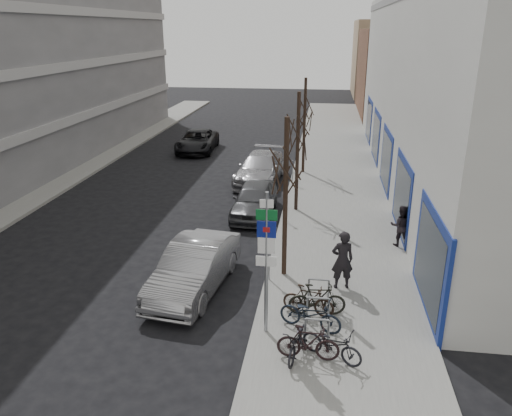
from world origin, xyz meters
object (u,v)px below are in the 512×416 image
(parked_car_back, at_px, (260,168))
(lane_car, at_px, (197,141))
(bike_mid_inner, at_px, (317,299))
(tree_mid, at_px, (298,124))
(tree_far, at_px, (305,103))
(parked_car_mid, at_px, (254,199))
(meter_back, at_px, (292,170))
(tree_near, at_px, (286,161))
(bike_mid_curb, at_px, (311,311))
(meter_mid, at_px, (284,204))
(bike_near_right, at_px, (308,342))
(bike_rack, at_px, (318,307))
(pedestrian_near, at_px, (342,260))
(bike_far_inner, at_px, (308,300))
(bike_near_left, at_px, (298,338))
(bike_far_curb, at_px, (332,341))
(pedestrian_far, at_px, (401,225))
(meter_front, at_px, (269,259))
(parked_car_front, at_px, (194,267))
(highway_sign_pole, at_px, (266,255))

(parked_car_back, bearing_deg, lane_car, 133.11)
(bike_mid_inner, xyz_separation_m, parked_car_back, (-3.43, 13.57, 0.12))
(tree_mid, distance_m, tree_far, 6.50)
(tree_mid, xyz_separation_m, parked_car_mid, (-1.85, -0.61, -3.36))
(meter_back, bearing_deg, tree_near, -87.55)
(tree_far, distance_m, bike_mid_curb, 16.60)
(meter_mid, distance_m, bike_near_right, 9.70)
(meter_back, xyz_separation_m, bike_near_right, (1.45, -15.09, -0.28))
(bike_rack, distance_m, meter_back, 13.50)
(lane_car, bearing_deg, pedestrian_near, -65.79)
(bike_rack, distance_m, tree_near, 4.66)
(bike_rack, height_order, bike_far_inner, bike_far_inner)
(bike_near_left, relative_size, bike_far_curb, 0.98)
(parked_car_back, bearing_deg, bike_near_left, -74.28)
(bike_near_right, height_order, parked_car_back, parked_car_back)
(tree_near, xyz_separation_m, bike_far_curb, (1.59, -4.49, -3.45))
(lane_car, bearing_deg, bike_near_right, -71.96)
(bike_rack, bearing_deg, bike_far_inner, 123.08)
(tree_mid, height_order, pedestrian_far, tree_mid)
(pedestrian_far, bearing_deg, bike_far_curb, 72.61)
(tree_mid, xyz_separation_m, bike_near_left, (0.74, -10.95, -3.46))
(tree_mid, distance_m, meter_mid, 3.55)
(bike_mid_curb, relative_size, lane_car, 0.35)
(tree_mid, relative_size, meter_mid, 4.33)
(parked_car_back, bearing_deg, pedestrian_near, -65.75)
(bike_mid_inner, relative_size, parked_car_mid, 0.39)
(bike_near_right, relative_size, pedestrian_near, 0.82)
(bike_far_curb, bearing_deg, tree_mid, 34.72)
(meter_front, distance_m, bike_mid_curb, 3.09)
(parked_car_front, xyz_separation_m, parked_car_mid, (0.95, 7.13, -0.05))
(parked_car_front, height_order, parked_car_mid, parked_car_front)
(bike_rack, relative_size, lane_car, 0.44)
(tree_near, height_order, pedestrian_far, tree_near)
(bike_mid_inner, bearing_deg, meter_front, 32.48)
(meter_mid, relative_size, parked_car_front, 0.26)
(bike_far_curb, distance_m, lane_car, 24.07)
(tree_mid, height_order, parked_car_back, tree_mid)
(bike_rack, bearing_deg, parked_car_front, 157.39)
(meter_front, xyz_separation_m, meter_back, (0.00, 11.00, 0.00))
(bike_far_inner, distance_m, parked_car_front, 3.92)
(bike_rack, bearing_deg, bike_far_curb, -76.23)
(tree_near, xyz_separation_m, bike_mid_inner, (1.17, -2.46, -3.44))
(meter_mid, height_order, bike_far_inner, meter_mid)
(parked_car_back, bearing_deg, meter_back, -13.76)
(highway_sign_pole, height_order, bike_near_left, highway_sign_pole)
(bike_rack, xyz_separation_m, bike_near_right, (-0.20, -1.69, -0.02))
(bike_far_curb, bearing_deg, tree_near, 45.99)
(bike_near_left, xyz_separation_m, lane_car, (-8.27, 22.25, 0.07))
(highway_sign_pole, bearing_deg, pedestrian_near, 53.10)
(lane_car, bearing_deg, bike_near_left, -72.44)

